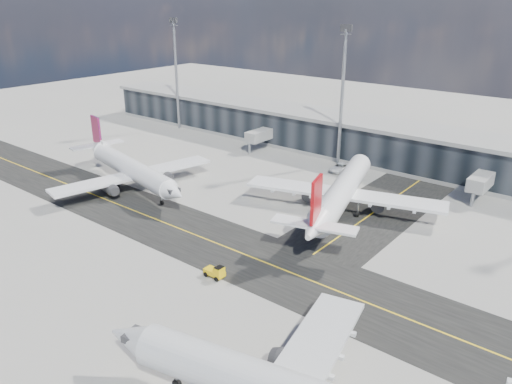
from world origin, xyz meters
TOP-DOWN VIEW (x-y plane):
  - ground at (0.00, 0.00)m, footprint 300.00×300.00m
  - taxiway_lanes at (3.91, 10.74)m, footprint 180.00×63.00m
  - terminal_concourse at (0.04, 54.93)m, footprint 152.00×19.80m
  - floodlight_masts at (0.00, 48.00)m, footprint 102.50×0.70m
  - airliner_af at (-23.83, 11.22)m, footprint 36.74×31.54m
  - airliner_redtail at (13.74, 25.12)m, footprint 33.58×38.98m
  - baggage_tug at (11.53, -3.12)m, footprint 2.86×1.49m
  - service_van at (2.80, 44.00)m, footprint 3.03×5.96m

SIDE VIEW (x-z plane):
  - ground at x=0.00m, z-range 0.00..0.00m
  - taxiway_lanes at x=3.91m, z-range -0.01..0.03m
  - service_van at x=2.80m, z-range 0.00..1.61m
  - baggage_tug at x=11.53m, z-range 0.00..1.78m
  - airliner_af at x=-23.83m, z-range -1.86..9.09m
  - airliner_redtail at x=13.74m, z-range -1.99..9.76m
  - terminal_concourse at x=0.04m, z-range -0.31..8.49m
  - floodlight_masts at x=0.00m, z-range 1.16..30.06m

